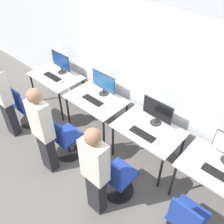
{
  "coord_description": "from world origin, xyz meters",
  "views": [
    {
      "loc": [
        2.11,
        -2.18,
        3.55
      ],
      "look_at": [
        0.0,
        0.15,
        0.9
      ],
      "focal_mm": 40.0,
      "sensor_mm": 36.0,
      "label": 1
    }
  ],
  "objects_px": {
    "office_chair_left": "(65,140)",
    "office_chair_far_right": "(185,221)",
    "monitor_left": "(103,83)",
    "monitor_right": "(157,111)",
    "office_chair_right": "(117,179)",
    "office_chair_far_left": "(26,108)",
    "person_left": "(43,129)",
    "keyboard_left": "(93,100)",
    "mouse_left": "(103,107)",
    "keyboard_far_left": "(52,77)",
    "keyboard_far_right": "(218,174)",
    "mouse_far_left": "(61,81)",
    "keyboard_right": "(142,134)",
    "person_far_left": "(3,96)",
    "mouse_right": "(157,143)",
    "person_right": "(95,171)",
    "monitor_far_left": "(61,62)"
  },
  "relations": [
    {
      "from": "office_chair_left",
      "to": "office_chair_far_right",
      "type": "bearing_deg",
      "value": 2.99
    },
    {
      "from": "office_chair_left",
      "to": "office_chair_right",
      "type": "xyz_separation_m",
      "value": [
        1.2,
        0.01,
        0.0
      ]
    },
    {
      "from": "person_left",
      "to": "mouse_right",
      "type": "bearing_deg",
      "value": 37.29
    },
    {
      "from": "mouse_far_left",
      "to": "office_chair_right",
      "type": "relative_size",
      "value": 0.1
    },
    {
      "from": "person_far_left",
      "to": "mouse_right",
      "type": "distance_m",
      "value": 2.82
    },
    {
      "from": "mouse_right",
      "to": "office_chair_right",
      "type": "bearing_deg",
      "value": -106.56
    },
    {
      "from": "mouse_right",
      "to": "person_right",
      "type": "height_order",
      "value": "person_right"
    },
    {
      "from": "keyboard_far_left",
      "to": "office_chair_far_right",
      "type": "distance_m",
      "value": 3.66
    },
    {
      "from": "monitor_left",
      "to": "mouse_left",
      "type": "bearing_deg",
      "value": -47.42
    },
    {
      "from": "mouse_far_left",
      "to": "keyboard_right",
      "type": "relative_size",
      "value": 0.21
    },
    {
      "from": "person_right",
      "to": "monitor_right",
      "type": "bearing_deg",
      "value": 90.57
    },
    {
      "from": "mouse_right",
      "to": "person_right",
      "type": "relative_size",
      "value": 0.06
    },
    {
      "from": "office_chair_far_left",
      "to": "mouse_right",
      "type": "xyz_separation_m",
      "value": [
        2.65,
        0.66,
        0.39
      ]
    },
    {
      "from": "mouse_left",
      "to": "office_chair_right",
      "type": "height_order",
      "value": "office_chair_right"
    },
    {
      "from": "office_chair_far_left",
      "to": "office_chair_right",
      "type": "bearing_deg",
      "value": -0.61
    },
    {
      "from": "person_far_left",
      "to": "office_chair_far_right",
      "type": "relative_size",
      "value": 1.83
    },
    {
      "from": "keyboard_far_left",
      "to": "monitor_right",
      "type": "relative_size",
      "value": 0.8
    },
    {
      "from": "mouse_far_left",
      "to": "monitor_right",
      "type": "xyz_separation_m",
      "value": [
        2.13,
        0.27,
        0.23
      ]
    },
    {
      "from": "office_chair_left",
      "to": "office_chair_far_right",
      "type": "relative_size",
      "value": 1.0
    },
    {
      "from": "mouse_right",
      "to": "person_far_left",
      "type": "bearing_deg",
      "value": -158.72
    },
    {
      "from": "keyboard_left",
      "to": "office_chair_far_right",
      "type": "height_order",
      "value": "office_chair_far_right"
    },
    {
      "from": "monitor_left",
      "to": "monitor_right",
      "type": "bearing_deg",
      "value": -0.81
    },
    {
      "from": "monitor_right",
      "to": "office_chair_far_left",
      "type": "bearing_deg",
      "value": -156.65
    },
    {
      "from": "person_far_left",
      "to": "monitor_right",
      "type": "relative_size",
      "value": 3.03
    },
    {
      "from": "mouse_right",
      "to": "keyboard_left",
      "type": "bearing_deg",
      "value": 176.47
    },
    {
      "from": "monitor_far_left",
      "to": "mouse_right",
      "type": "xyz_separation_m",
      "value": [
        2.69,
        -0.36,
        -0.23
      ]
    },
    {
      "from": "monitor_right",
      "to": "keyboard_far_right",
      "type": "height_order",
      "value": "monitor_right"
    },
    {
      "from": "office_chair_left",
      "to": "office_chair_right",
      "type": "bearing_deg",
      "value": 0.42
    },
    {
      "from": "mouse_far_left",
      "to": "person_far_left",
      "type": "distance_m",
      "value": 1.15
    },
    {
      "from": "keyboard_far_left",
      "to": "keyboard_left",
      "type": "distance_m",
      "value": 1.21
    },
    {
      "from": "person_far_left",
      "to": "person_right",
      "type": "distance_m",
      "value": 2.37
    },
    {
      "from": "office_chair_far_left",
      "to": "person_left",
      "type": "bearing_deg",
      "value": -17.63
    },
    {
      "from": "monitor_right",
      "to": "person_right",
      "type": "xyz_separation_m",
      "value": [
        0.01,
        -1.42,
        -0.12
      ]
    },
    {
      "from": "office_chair_right",
      "to": "keyboard_far_right",
      "type": "distance_m",
      "value": 1.42
    },
    {
      "from": "office_chair_far_left",
      "to": "person_left",
      "type": "xyz_separation_m",
      "value": [
        1.26,
        -0.4,
        0.52
      ]
    },
    {
      "from": "office_chair_far_left",
      "to": "person_right",
      "type": "height_order",
      "value": "person_right"
    },
    {
      "from": "mouse_far_left",
      "to": "monitor_right",
      "type": "distance_m",
      "value": 2.16
    },
    {
      "from": "mouse_left",
      "to": "keyboard_right",
      "type": "distance_m",
      "value": 0.92
    },
    {
      "from": "monitor_far_left",
      "to": "keyboard_right",
      "type": "height_order",
      "value": "monitor_far_left"
    },
    {
      "from": "mouse_far_left",
      "to": "monitor_left",
      "type": "relative_size",
      "value": 0.16
    },
    {
      "from": "mouse_right",
      "to": "office_chair_right",
      "type": "relative_size",
      "value": 0.1
    },
    {
      "from": "office_chair_right",
      "to": "office_chair_far_right",
      "type": "relative_size",
      "value": 1.0
    },
    {
      "from": "mouse_far_left",
      "to": "keyboard_left",
      "type": "bearing_deg",
      "value": -0.44
    },
    {
      "from": "office_chair_far_left",
      "to": "monitor_right",
      "type": "xyz_separation_m",
      "value": [
        2.38,
        1.03,
        0.63
      ]
    },
    {
      "from": "keyboard_right",
      "to": "office_chair_far_right",
      "type": "relative_size",
      "value": 0.48
    },
    {
      "from": "person_right",
      "to": "mouse_far_left",
      "type": "bearing_deg",
      "value": 151.78
    },
    {
      "from": "office_chair_far_left",
      "to": "keyboard_far_right",
      "type": "distance_m",
      "value": 3.68
    },
    {
      "from": "office_chair_left",
      "to": "monitor_right",
      "type": "xyz_separation_m",
      "value": [
        1.13,
        1.06,
        0.63
      ]
    },
    {
      "from": "mouse_far_left",
      "to": "office_chair_far_left",
      "type": "height_order",
      "value": "office_chair_far_left"
    },
    {
      "from": "monitor_left",
      "to": "keyboard_far_left",
      "type": "bearing_deg",
      "value": -166.29
    }
  ]
}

